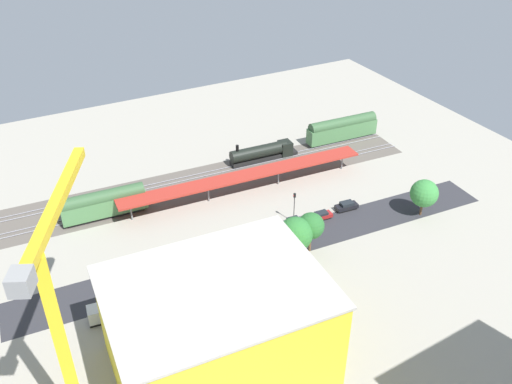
{
  "coord_description": "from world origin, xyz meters",
  "views": [
    {
      "loc": [
        39.62,
        75.06,
        63.59
      ],
      "look_at": [
        0.43,
        -0.09,
        9.66
      ],
      "focal_mm": 38.77,
      "sensor_mm": 36.0,
      "label": 1
    }
  ],
  "objects_px": {
    "parked_car_4": "(231,242)",
    "passenger_coach": "(342,128)",
    "platform_canopy_near": "(244,176)",
    "locomotive": "(264,153)",
    "street_tree_1": "(295,234)",
    "street_tree_4": "(311,226)",
    "parked_car_6": "(166,265)",
    "parked_car_2": "(293,222)",
    "box_truck_0": "(146,300)",
    "construction_building": "(218,328)",
    "street_tree_0": "(424,193)",
    "parked_car_5": "(198,253)",
    "freight_coach_far": "(104,203)",
    "parked_car_3": "(260,233)",
    "parked_car_7": "(129,276)",
    "parked_car_1": "(321,216)",
    "street_tree_3": "(141,282)",
    "tower_crane": "(64,325)",
    "box_truck_1": "(118,309)",
    "traffic_light": "(294,203)",
    "parked_car_0": "(346,206)",
    "street_tree_2": "(147,288)"
  },
  "relations": [
    {
      "from": "parked_car_0",
      "to": "street_tree_3",
      "type": "relative_size",
      "value": 0.64
    },
    {
      "from": "parked_car_3",
      "to": "box_truck_0",
      "type": "distance_m",
      "value": 26.66
    },
    {
      "from": "construction_building",
      "to": "box_truck_1",
      "type": "xyz_separation_m",
      "value": [
        10.16,
        -16.27,
        -5.81
      ]
    },
    {
      "from": "parked_car_4",
      "to": "passenger_coach",
      "type": "bearing_deg",
      "value": -148.78
    },
    {
      "from": "street_tree_3",
      "to": "locomotive",
      "type": "bearing_deg",
      "value": -140.04
    },
    {
      "from": "locomotive",
      "to": "street_tree_4",
      "type": "distance_m",
      "value": 35.38
    },
    {
      "from": "box_truck_0",
      "to": "passenger_coach",
      "type": "bearing_deg",
      "value": -150.91
    },
    {
      "from": "parked_car_5",
      "to": "freight_coach_far",
      "type": "bearing_deg",
      "value": -60.37
    },
    {
      "from": "parked_car_2",
      "to": "parked_car_7",
      "type": "xyz_separation_m",
      "value": [
        32.95,
        0.55,
        -0.05
      ]
    },
    {
      "from": "locomotive",
      "to": "street_tree_1",
      "type": "distance_m",
      "value": 36.57
    },
    {
      "from": "street_tree_3",
      "to": "parked_car_3",
      "type": "bearing_deg",
      "value": -163.0
    },
    {
      "from": "locomotive",
      "to": "parked_car_2",
      "type": "height_order",
      "value": "locomotive"
    },
    {
      "from": "box_truck_0",
      "to": "street_tree_0",
      "type": "xyz_separation_m",
      "value": [
        -57.14,
        0.06,
        3.35
      ]
    },
    {
      "from": "platform_canopy_near",
      "to": "parked_car_5",
      "type": "xyz_separation_m",
      "value": [
        17.07,
        15.43,
        -3.39
      ]
    },
    {
      "from": "parked_car_5",
      "to": "tower_crane",
      "type": "height_order",
      "value": "tower_crane"
    },
    {
      "from": "construction_building",
      "to": "parked_car_1",
      "type": "bearing_deg",
      "value": -141.08
    },
    {
      "from": "construction_building",
      "to": "street_tree_1",
      "type": "height_order",
      "value": "construction_building"
    },
    {
      "from": "freight_coach_far",
      "to": "construction_building",
      "type": "relative_size",
      "value": 0.6
    },
    {
      "from": "platform_canopy_near",
      "to": "parked_car_4",
      "type": "relative_size",
      "value": 13.16
    },
    {
      "from": "construction_building",
      "to": "street_tree_2",
      "type": "relative_size",
      "value": 4.11
    },
    {
      "from": "parked_car_1",
      "to": "parked_car_5",
      "type": "relative_size",
      "value": 0.99
    },
    {
      "from": "platform_canopy_near",
      "to": "locomotive",
      "type": "height_order",
      "value": "locomotive"
    },
    {
      "from": "construction_building",
      "to": "traffic_light",
      "type": "distance_m",
      "value": 37.62
    },
    {
      "from": "parked_car_7",
      "to": "box_truck_1",
      "type": "height_order",
      "value": "box_truck_1"
    },
    {
      "from": "parked_car_6",
      "to": "traffic_light",
      "type": "distance_m",
      "value": 27.38
    },
    {
      "from": "parked_car_5",
      "to": "street_tree_2",
      "type": "height_order",
      "value": "street_tree_2"
    },
    {
      "from": "parked_car_1",
      "to": "parked_car_4",
      "type": "xyz_separation_m",
      "value": [
        19.66,
        -0.41,
        0.06
      ]
    },
    {
      "from": "passenger_coach",
      "to": "box_truck_1",
      "type": "height_order",
      "value": "passenger_coach"
    },
    {
      "from": "construction_building",
      "to": "street_tree_0",
      "type": "xyz_separation_m",
      "value": [
        -51.54,
        -15.84,
        -2.32
      ]
    },
    {
      "from": "parked_car_7",
      "to": "box_truck_0",
      "type": "bearing_deg",
      "value": 93.54
    },
    {
      "from": "street_tree_3",
      "to": "parked_car_0",
      "type": "bearing_deg",
      "value": -170.43
    },
    {
      "from": "platform_canopy_near",
      "to": "parked_car_0",
      "type": "relative_size",
      "value": 11.16
    },
    {
      "from": "parked_car_5",
      "to": "street_tree_0",
      "type": "height_order",
      "value": "street_tree_0"
    },
    {
      "from": "parked_car_0",
      "to": "street_tree_1",
      "type": "bearing_deg",
      "value": 25.43
    },
    {
      "from": "parked_car_7",
      "to": "passenger_coach",
      "type": "bearing_deg",
      "value": -157.02
    },
    {
      "from": "passenger_coach",
      "to": "street_tree_4",
      "type": "height_order",
      "value": "street_tree_4"
    },
    {
      "from": "parked_car_3",
      "to": "street_tree_4",
      "type": "xyz_separation_m",
      "value": [
        -5.88,
        8.12,
        4.82
      ]
    },
    {
      "from": "platform_canopy_near",
      "to": "freight_coach_far",
      "type": "xyz_separation_m",
      "value": [
        28.61,
        -4.86,
        -1.02
      ]
    },
    {
      "from": "parked_car_2",
      "to": "parked_car_6",
      "type": "height_order",
      "value": "parked_car_2"
    },
    {
      "from": "platform_canopy_near",
      "to": "parked_car_6",
      "type": "xyz_separation_m",
      "value": [
        23.34,
        15.92,
        -3.41
      ]
    },
    {
      "from": "parked_car_5",
      "to": "traffic_light",
      "type": "bearing_deg",
      "value": -176.78
    },
    {
      "from": "parked_car_5",
      "to": "tower_crane",
      "type": "distance_m",
      "value": 40.94
    },
    {
      "from": "parked_car_1",
      "to": "street_tree_1",
      "type": "bearing_deg",
      "value": 35.64
    },
    {
      "from": "street_tree_1",
      "to": "street_tree_4",
      "type": "xyz_separation_m",
      "value": [
        -3.38,
        -0.26,
        0.49
      ]
    },
    {
      "from": "parked_car_5",
      "to": "traffic_light",
      "type": "distance_m",
      "value": 21.16
    },
    {
      "from": "locomotive",
      "to": "parked_car_7",
      "type": "relative_size",
      "value": 3.53
    },
    {
      "from": "parked_car_6",
      "to": "passenger_coach",
      "type": "bearing_deg",
      "value": -154.56
    },
    {
      "from": "parked_car_0",
      "to": "street_tree_3",
      "type": "bearing_deg",
      "value": 9.57
    },
    {
      "from": "parked_car_5",
      "to": "street_tree_1",
      "type": "relative_size",
      "value": 0.56
    },
    {
      "from": "locomotive",
      "to": "box_truck_1",
      "type": "height_order",
      "value": "locomotive"
    }
  ]
}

